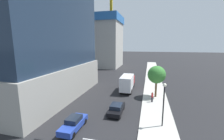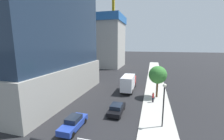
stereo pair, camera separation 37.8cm
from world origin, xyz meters
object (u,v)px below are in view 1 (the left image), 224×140
(construction_building, at_px, (105,39))
(street_tree, at_px, (157,75))
(car_black, at_px, (116,109))
(box_truck, at_px, (127,82))
(pedestrian_red_shirt, at_px, (152,97))
(street_lamp, at_px, (164,98))
(car_blue, at_px, (74,123))

(construction_building, distance_m, street_tree, 41.61)
(car_black, xyz_separation_m, box_truck, (-0.00, 10.92, 1.20))
(car_black, relative_size, pedestrian_red_shirt, 2.52)
(construction_building, xyz_separation_m, car_black, (14.71, -43.50, -11.64))
(street_lamp, distance_m, car_black, 7.24)
(construction_building, height_order, box_truck, construction_building)
(car_black, bearing_deg, box_truck, 90.00)
(street_lamp, distance_m, box_truck, 14.61)
(construction_building, relative_size, street_tree, 5.31)
(construction_building, xyz_separation_m, street_tree, (20.51, -35.31, -7.95))
(box_truck, bearing_deg, street_tree, -25.17)
(street_tree, relative_size, car_blue, 1.33)
(box_truck, bearing_deg, car_blue, -103.83)
(street_tree, relative_size, pedestrian_red_shirt, 3.41)
(street_lamp, height_order, car_blue, street_lamp)
(construction_building, relative_size, pedestrian_red_shirt, 18.09)
(street_lamp, height_order, pedestrian_red_shirt, street_lamp)
(construction_building, relative_size, box_truck, 3.99)
(street_tree, bearing_deg, car_black, -125.32)
(construction_building, distance_m, box_truck, 37.25)
(street_lamp, relative_size, car_blue, 1.21)
(street_tree, bearing_deg, box_truck, 154.83)
(street_tree, relative_size, car_black, 1.35)
(street_lamp, distance_m, street_tree, 10.40)
(street_tree, height_order, car_black, street_tree)
(car_black, bearing_deg, construction_building, 108.68)
(construction_building, bearing_deg, car_blue, -77.62)
(car_black, xyz_separation_m, car_blue, (-3.99, -5.31, 0.04))
(construction_building, distance_m, pedestrian_red_shirt, 44.47)
(car_blue, height_order, box_truck, box_truck)
(street_lamp, relative_size, box_truck, 0.68)
(construction_building, xyz_separation_m, box_truck, (14.71, -32.59, -10.44))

